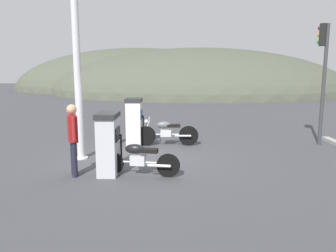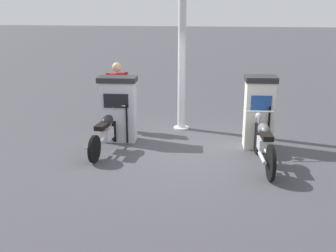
{
  "view_description": "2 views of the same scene",
  "coord_description": "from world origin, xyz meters",
  "px_view_note": "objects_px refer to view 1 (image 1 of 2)",
  "views": [
    {
      "loc": [
        1.61,
        -9.2,
        2.5
      ],
      "look_at": [
        0.75,
        0.0,
        0.96
      ],
      "focal_mm": 34.78,
      "sensor_mm": 36.0,
      "label": 1
    },
    {
      "loc": [
        8.46,
        0.96,
        3.06
      ],
      "look_at": [
        0.2,
        -0.31,
        0.63
      ],
      "focal_mm": 43.94,
      "sensor_mm": 36.0,
      "label": 2
    }
  ],
  "objects_px": {
    "motorcycle_near_pump": "(138,158)",
    "attendant_person": "(73,135)",
    "roadside_traffic_light": "(323,64)",
    "motorcycle_far_pump": "(166,132)",
    "fuel_pump_near": "(108,143)",
    "fuel_pump_far": "(134,122)",
    "canopy_support_pole": "(78,85)"
  },
  "relations": [
    {
      "from": "motorcycle_near_pump",
      "to": "fuel_pump_near",
      "type": "bearing_deg",
      "value": 174.35
    },
    {
      "from": "motorcycle_near_pump",
      "to": "roadside_traffic_light",
      "type": "height_order",
      "value": "roadside_traffic_light"
    },
    {
      "from": "motorcycle_far_pump",
      "to": "canopy_support_pole",
      "type": "distance_m",
      "value": 3.43
    },
    {
      "from": "motorcycle_near_pump",
      "to": "motorcycle_far_pump",
      "type": "bearing_deg",
      "value": 83.99
    },
    {
      "from": "motorcycle_near_pump",
      "to": "attendant_person",
      "type": "xyz_separation_m",
      "value": [
        -1.55,
        -0.16,
        0.57
      ]
    },
    {
      "from": "fuel_pump_far",
      "to": "canopy_support_pole",
      "type": "height_order",
      "value": "canopy_support_pole"
    },
    {
      "from": "fuel_pump_far",
      "to": "canopy_support_pole",
      "type": "distance_m",
      "value": 2.59
    },
    {
      "from": "motorcycle_near_pump",
      "to": "attendant_person",
      "type": "bearing_deg",
      "value": -174.23
    },
    {
      "from": "motorcycle_near_pump",
      "to": "roadside_traffic_light",
      "type": "xyz_separation_m",
      "value": [
        5.58,
        4.03,
        2.32
      ]
    },
    {
      "from": "attendant_person",
      "to": "canopy_support_pole",
      "type": "xyz_separation_m",
      "value": [
        -0.41,
        1.57,
        1.12
      ]
    },
    {
      "from": "motorcycle_far_pump",
      "to": "attendant_person",
      "type": "relative_size",
      "value": 1.22
    },
    {
      "from": "fuel_pump_far",
      "to": "fuel_pump_near",
      "type": "bearing_deg",
      "value": -90.0
    },
    {
      "from": "motorcycle_near_pump",
      "to": "canopy_support_pole",
      "type": "relative_size",
      "value": 0.44
    },
    {
      "from": "fuel_pump_near",
      "to": "canopy_support_pole",
      "type": "xyz_separation_m",
      "value": [
        -1.21,
        1.34,
        1.35
      ]
    },
    {
      "from": "fuel_pump_near",
      "to": "canopy_support_pole",
      "type": "relative_size",
      "value": 0.35
    },
    {
      "from": "fuel_pump_near",
      "to": "roadside_traffic_light",
      "type": "bearing_deg",
      "value": 32.02
    },
    {
      "from": "motorcycle_far_pump",
      "to": "roadside_traffic_light",
      "type": "relative_size",
      "value": 0.52
    },
    {
      "from": "fuel_pump_near",
      "to": "motorcycle_far_pump",
      "type": "relative_size",
      "value": 0.72
    },
    {
      "from": "canopy_support_pole",
      "to": "fuel_pump_near",
      "type": "bearing_deg",
      "value": -47.89
    },
    {
      "from": "fuel_pump_near",
      "to": "canopy_support_pole",
      "type": "height_order",
      "value": "canopy_support_pole"
    },
    {
      "from": "roadside_traffic_light",
      "to": "attendant_person",
      "type": "bearing_deg",
      "value": -149.55
    },
    {
      "from": "canopy_support_pole",
      "to": "roadside_traffic_light",
      "type": "bearing_deg",
      "value": 19.17
    },
    {
      "from": "motorcycle_far_pump",
      "to": "roadside_traffic_light",
      "type": "bearing_deg",
      "value": 7.64
    },
    {
      "from": "fuel_pump_near",
      "to": "canopy_support_pole",
      "type": "bearing_deg",
      "value": 132.11
    },
    {
      "from": "attendant_person",
      "to": "roadside_traffic_light",
      "type": "height_order",
      "value": "roadside_traffic_light"
    },
    {
      "from": "fuel_pump_near",
      "to": "roadside_traffic_light",
      "type": "xyz_separation_m",
      "value": [
        6.33,
        3.96,
        1.99
      ]
    },
    {
      "from": "motorcycle_near_pump",
      "to": "attendant_person",
      "type": "distance_m",
      "value": 1.66
    },
    {
      "from": "fuel_pump_far",
      "to": "motorcycle_near_pump",
      "type": "bearing_deg",
      "value": -77.1
    },
    {
      "from": "motorcycle_near_pump",
      "to": "roadside_traffic_light",
      "type": "distance_m",
      "value": 7.26
    },
    {
      "from": "motorcycle_far_pump",
      "to": "roadside_traffic_light",
      "type": "height_order",
      "value": "roadside_traffic_light"
    },
    {
      "from": "motorcycle_far_pump",
      "to": "attendant_person",
      "type": "xyz_separation_m",
      "value": [
        -1.9,
        -3.49,
        0.53
      ]
    },
    {
      "from": "motorcycle_far_pump",
      "to": "canopy_support_pole",
      "type": "bearing_deg",
      "value": -140.3
    }
  ]
}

